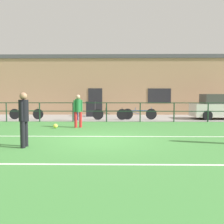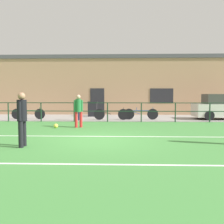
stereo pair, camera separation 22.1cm
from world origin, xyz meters
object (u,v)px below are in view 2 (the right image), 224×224
Objects in this scene: player_winger at (78,109)px; spectator_child at (77,109)px; bicycle_parked_0 at (141,114)px; player_goalkeeper at (22,116)px; bicycle_parked_3 at (28,114)px; bicycle_parked_1 at (111,114)px; soccer_ball_match at (56,126)px; trash_bin_0 at (93,109)px.

spectator_child is at bearing -99.05° from player_winger.
spectator_child is 0.56× the size of bicycle_parked_0.
player_goalkeeper reaches higher than player_winger.
player_goalkeeper is at bearing -117.02° from bicycle_parked_0.
spectator_child is 0.57× the size of bicycle_parked_3.
spectator_child reaches higher than bicycle_parked_1.
bicycle_parked_1 is at bearing -2.31° from bicycle_parked_3.
soccer_ball_match is 6.42m from trash_bin_0.
player_winger reaches higher than bicycle_parked_3.
spectator_child is 2.16m from bicycle_parked_1.
player_winger is 1.37m from soccer_ball_match.
bicycle_parked_3 is at bearing -2.66° from spectator_child.
bicycle_parked_3 is (-5.42, 0.22, -0.01)m from bicycle_parked_1.
soccer_ball_match is 3.55m from spectator_child.
bicycle_parked_1 is at bearing 56.70° from soccer_ball_match.
bicycle_parked_0 is 1.00× the size of bicycle_parked_3.
player_goalkeeper is 7.87× the size of soccer_ball_match.
player_goalkeeper is 1.05× the size of player_winger.
spectator_child is (-0.61, 3.18, -0.19)m from player_winger.
player_goalkeeper reaches higher than spectator_child.
trash_bin_0 is (-3.34, 2.22, 0.19)m from bicycle_parked_0.
bicycle_parked_1 is (1.48, 3.59, -0.54)m from player_winger.
spectator_child reaches higher than soccer_ball_match.
bicycle_parked_3 reaches higher than soccer_ball_match.
bicycle_parked_1 is 2.05× the size of trash_bin_0.
bicycle_parked_0 is (4.33, 8.48, -0.59)m from player_goalkeeper.
player_winger is 3.92m from bicycle_parked_1.
player_goalkeeper is 4.48m from soccer_ball_match.
trash_bin_0 is (-1.46, 2.44, 0.19)m from bicycle_parked_1.
spectator_child reaches higher than trash_bin_0.
bicycle_parked_0 is (3.97, 0.62, -0.35)m from spectator_child.
player_winger is at bearing 108.80° from spectator_child.
spectator_child is (0.36, 7.86, -0.24)m from player_goalkeeper.
bicycle_parked_0 is 7.30m from bicycle_parked_3.
bicycle_parked_3 is at bearing -63.92° from player_winger.
player_winger is at bearing -131.42° from bicycle_parked_0.
player_goalkeeper is 8.64m from bicycle_parked_1.
spectator_child is at bearing -169.05° from bicycle_parked_1.
bicycle_parked_3 is at bearing 180.00° from bicycle_parked_0.
bicycle_parked_1 is 2.85m from trash_bin_0.
player_winger is 0.73× the size of bicycle_parked_3.
soccer_ball_match is 0.20× the size of trash_bin_0.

